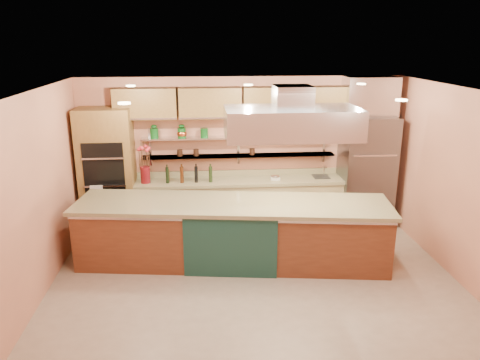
{
  "coord_description": "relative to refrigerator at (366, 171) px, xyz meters",
  "views": [
    {
      "loc": [
        -0.76,
        -6.13,
        3.47
      ],
      "look_at": [
        -0.15,
        1.0,
        1.29
      ],
      "focal_mm": 35.0,
      "sensor_mm": 36.0,
      "label": 1
    }
  ],
  "objects": [
    {
      "name": "green_canister",
      "position": [
        -3.04,
        0.23,
        0.75
      ],
      "size": [
        0.16,
        0.16,
        0.17
      ],
      "primitive_type": "cylinder",
      "rotation": [
        0.0,
        0.0,
        0.15
      ],
      "color": "#104B17",
      "rests_on": "wall_shelf_upper"
    },
    {
      "name": "wall_shelf_upper",
      "position": [
        -2.4,
        0.23,
        0.65
      ],
      "size": [
        3.6,
        0.26,
        0.03
      ],
      "primitive_type": "cube",
      "color": "silver",
      "rests_on": "wall_back"
    },
    {
      "name": "oil_bottle_cluster",
      "position": [
        -3.34,
        0.01,
        0.03
      ],
      "size": [
        0.94,
        0.48,
        0.29
      ],
      "primitive_type": "cube",
      "rotation": [
        0.0,
        0.0,
        0.26
      ],
      "color": "black",
      "rests_on": "back_counter"
    },
    {
      "name": "wall_shelf_lower",
      "position": [
        -2.4,
        0.23,
        0.3
      ],
      "size": [
        3.6,
        0.26,
        0.03
      ],
      "primitive_type": "cube",
      "color": "silver",
      "rests_on": "wall_back"
    },
    {
      "name": "refrigerator",
      "position": [
        0.0,
        0.0,
        0.0
      ],
      "size": [
        0.95,
        0.72,
        2.1
      ],
      "primitive_type": "cube",
      "color": "slate",
      "rests_on": "floor"
    },
    {
      "name": "back_counter",
      "position": [
        -2.4,
        0.06,
        -0.58
      ],
      "size": [
        3.84,
        0.64,
        0.93
      ],
      "primitive_type": "cube",
      "color": "tan",
      "rests_on": "floor"
    },
    {
      "name": "wall_right",
      "position": [
        0.65,
        -2.14,
        0.35
      ],
      "size": [
        0.04,
        5.0,
        2.8
      ],
      "primitive_type": "cube",
      "color": "tan",
      "rests_on": "floor"
    },
    {
      "name": "wall_front",
      "position": [
        -2.35,
        -4.64,
        0.35
      ],
      "size": [
        6.0,
        0.04,
        2.8
      ],
      "primitive_type": "cube",
      "color": "tan",
      "rests_on": "floor"
    },
    {
      "name": "bar_faucet",
      "position": [
        -0.79,
        0.11,
        -0.01
      ],
      "size": [
        0.04,
        0.04,
        0.21
      ],
      "primitive_type": "cylinder",
      "rotation": [
        0.0,
        0.0,
        0.38
      ],
      "color": "white",
      "rests_on": "back_counter"
    },
    {
      "name": "ceiling_downlights",
      "position": [
        -2.35,
        -1.94,
        1.72
      ],
      "size": [
        4.0,
        2.8,
        0.02
      ],
      "primitive_type": "cube",
      "color": "#FFE5A5",
      "rests_on": "ceiling"
    },
    {
      "name": "upper_cabinets",
      "position": [
        -2.35,
        0.18,
        1.3
      ],
      "size": [
        4.6,
        0.36,
        0.55
      ],
      "primitive_type": "cube",
      "color": "olive",
      "rests_on": "wall_back"
    },
    {
      "name": "wall_back",
      "position": [
        -2.35,
        0.36,
        0.35
      ],
      "size": [
        6.0,
        0.04,
        2.8
      ],
      "primitive_type": "cube",
      "color": "tan",
      "rests_on": "floor"
    },
    {
      "name": "floor",
      "position": [
        -2.35,
        -2.14,
        -1.06
      ],
      "size": [
        6.0,
        5.0,
        0.02
      ],
      "primitive_type": "cube",
      "color": "tan",
      "rests_on": "ground"
    },
    {
      "name": "flower_vase",
      "position": [
        -4.13,
        0.01,
        0.03
      ],
      "size": [
        0.19,
        0.19,
        0.31
      ],
      "primitive_type": "cylinder",
      "rotation": [
        0.0,
        0.0,
        0.12
      ],
      "color": "maroon",
      "rests_on": "back_counter"
    },
    {
      "name": "island",
      "position": [
        -2.64,
        -1.41,
        -0.55
      ],
      "size": [
        4.92,
        1.69,
        1.01
      ],
      "primitive_type": "cube",
      "rotation": [
        0.0,
        0.0,
        -0.14
      ],
      "color": "brown",
      "rests_on": "floor"
    },
    {
      "name": "ceiling",
      "position": [
        -2.35,
        -2.14,
        1.75
      ],
      "size": [
        6.0,
        5.0,
        0.02
      ],
      "primitive_type": "cube",
      "color": "black",
      "rests_on": "wall_back"
    },
    {
      "name": "wall_left",
      "position": [
        -5.35,
        -2.14,
        0.35
      ],
      "size": [
        0.04,
        5.0,
        2.8
      ],
      "primitive_type": "cube",
      "color": "tan",
      "rests_on": "floor"
    },
    {
      "name": "range_hood",
      "position": [
        -1.74,
        -1.41,
        1.2
      ],
      "size": [
        2.0,
        1.0,
        0.45
      ],
      "primitive_type": "cube",
      "color": "silver",
      "rests_on": "ceiling"
    },
    {
      "name": "copper_kettle",
      "position": [
        -3.44,
        0.23,
        0.73
      ],
      "size": [
        0.2,
        0.2,
        0.14
      ],
      "primitive_type": "ellipsoid",
      "rotation": [
        0.0,
        0.0,
        0.2
      ],
      "color": "#C7582D",
      "rests_on": "wall_shelf_upper"
    },
    {
      "name": "kitchen_scale",
      "position": [
        -1.74,
        0.01,
        -0.07
      ],
      "size": [
        0.2,
        0.17,
        0.1
      ],
      "primitive_type": "cube",
      "rotation": [
        0.0,
        0.0,
        0.3
      ],
      "color": "silver",
      "rests_on": "back_counter"
    },
    {
      "name": "oven_stack",
      "position": [
        -4.8,
        0.04,
        0.1
      ],
      "size": [
        0.95,
        0.64,
        2.3
      ],
      "primitive_type": "cube",
      "color": "olive",
      "rests_on": "floor"
    }
  ]
}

